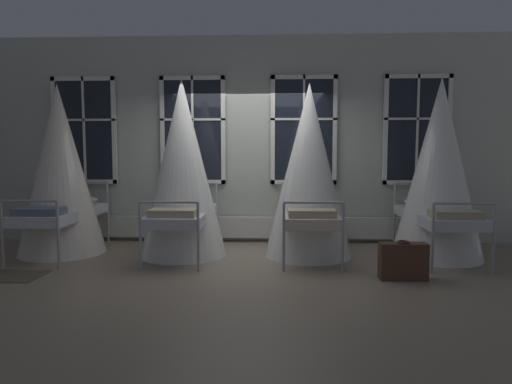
% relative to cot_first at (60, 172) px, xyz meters
% --- Properties ---
extents(ground, '(19.25, 19.25, 0.00)m').
position_rel_cot_first_xyz_m(ground, '(2.75, -0.01, -1.23)').
color(ground, gray).
extents(back_wall_with_windows, '(10.20, 0.10, 3.47)m').
position_rel_cot_first_xyz_m(back_wall_with_windows, '(2.75, 1.12, 0.51)').
color(back_wall_with_windows, '#B2B7AD').
rests_on(back_wall_with_windows, ground).
extents(window_bank, '(6.69, 0.10, 2.72)m').
position_rel_cot_first_xyz_m(window_bank, '(2.75, 1.00, -0.11)').
color(window_bank, black).
rests_on(window_bank, ground).
extents(cot_first, '(1.27, 1.85, 2.53)m').
position_rel_cot_first_xyz_m(cot_first, '(0.00, 0.00, 0.00)').
color(cot_first, '#9EA3A8').
rests_on(cot_first, ground).
extents(cot_second, '(1.27, 1.85, 2.58)m').
position_rel_cot_first_xyz_m(cot_second, '(1.86, -0.06, 0.03)').
color(cot_second, '#9EA3A8').
rests_on(cot_second, ground).
extents(cot_third, '(1.27, 1.85, 2.51)m').
position_rel_cot_first_xyz_m(cot_third, '(3.70, -0.02, -0.01)').
color(cot_third, '#9EA3A8').
rests_on(cot_third, ground).
extents(cot_fourth, '(1.27, 1.85, 2.58)m').
position_rel_cot_first_xyz_m(cot_fourth, '(5.56, -0.04, 0.02)').
color(cot_fourth, '#9EA3A8').
rests_on(cot_fourth, ground).
extents(rug_first, '(0.81, 0.58, 0.01)m').
position_rel_cot_first_xyz_m(rug_first, '(-0.04, -1.32, -1.22)').
color(rug_first, brown).
rests_on(rug_first, ground).
extents(suitcase_dark, '(0.56, 0.22, 0.47)m').
position_rel_cot_first_xyz_m(suitcase_dark, '(4.75, -1.23, -1.00)').
color(suitcase_dark, '#472D1E').
rests_on(suitcase_dark, ground).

